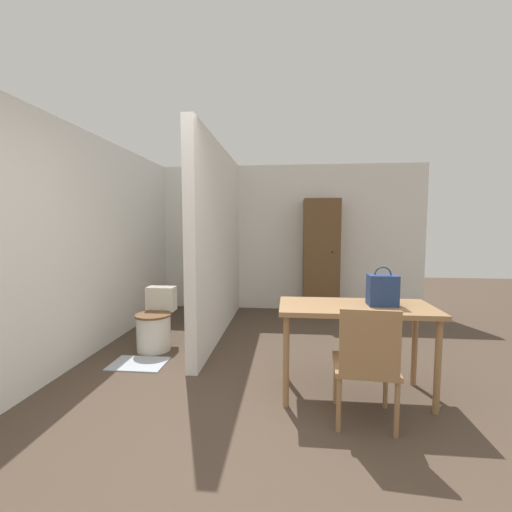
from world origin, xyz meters
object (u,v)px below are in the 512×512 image
object	(u,v)px
wooden_chair	(366,362)
handbag	(382,290)
wooden_cabinet	(321,257)
dining_table	(355,316)
toilet	(155,324)

from	to	relation	value
wooden_chair	handbag	distance (m)	0.68
wooden_chair	wooden_cabinet	bearing A→B (deg)	95.11
handbag	wooden_cabinet	distance (m)	2.81
wooden_chair	handbag	bearing A→B (deg)	68.96
wooden_cabinet	dining_table	bearing A→B (deg)	-89.23
wooden_cabinet	wooden_chair	bearing A→B (deg)	-89.39
toilet	handbag	bearing A→B (deg)	-21.19
dining_table	wooden_chair	world-z (taller)	wooden_chair
handbag	dining_table	bearing A→B (deg)	-175.42
dining_table	wooden_cabinet	bearing A→B (deg)	90.77
handbag	wooden_cabinet	bearing A→B (deg)	95.27
toilet	handbag	world-z (taller)	handbag
dining_table	handbag	bearing A→B (deg)	4.58
handbag	wooden_cabinet	xyz separation A→B (m)	(-0.26, 2.80, 0.03)
wooden_cabinet	handbag	bearing A→B (deg)	-84.73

